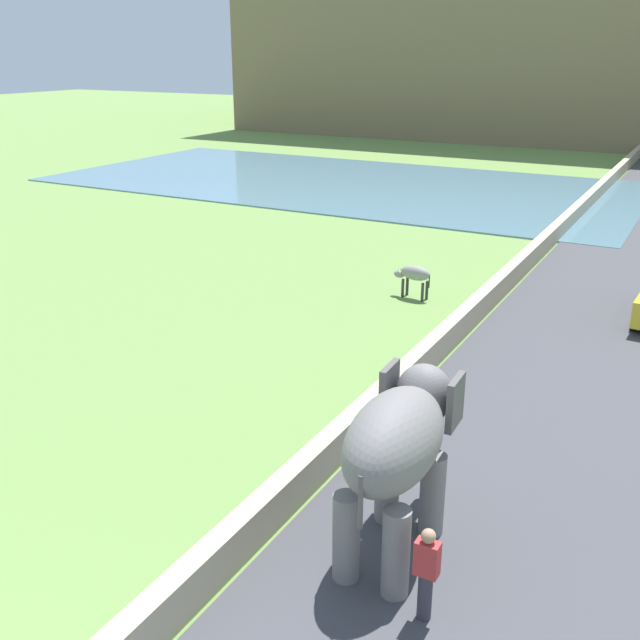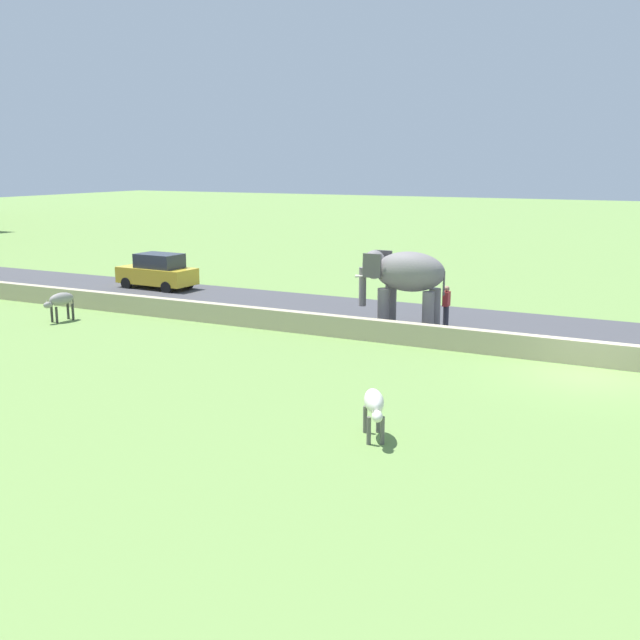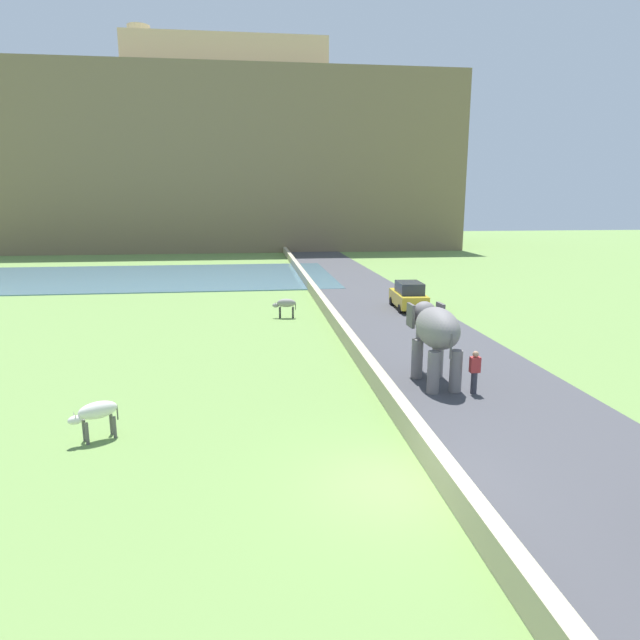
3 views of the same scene
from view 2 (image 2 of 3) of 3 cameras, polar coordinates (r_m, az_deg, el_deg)
name	(u,v)px [view 2 (image 2 of 3)]	position (r m, az deg, el deg)	size (l,w,h in m)	color
ground_plane	(588,375)	(24.21, 19.44, -3.91)	(220.00, 220.00, 0.00)	#6B8E47
road_surface	(162,296)	(36.81, -11.78, 1.78)	(7.00, 120.00, 0.06)	#424247
barrier_wall	(142,305)	(32.61, -13.21, 1.08)	(0.40, 110.00, 0.78)	tan
elephant	(404,277)	(28.77, 6.30, 3.25)	(1.50, 3.49, 2.99)	slate
person_beside_elephant	(446,305)	(29.52, 9.43, 1.09)	(0.36, 0.22, 1.63)	#33333D
car_yellow	(158,272)	(38.79, -12.07, 3.57)	(1.95, 4.08, 1.80)	gold
cow_white	(374,404)	(17.52, 4.08, -6.32)	(1.37, 0.98, 1.15)	silver
cow_grey	(60,301)	(32.02, -18.87, 1.38)	(1.42, 0.59, 1.15)	gray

